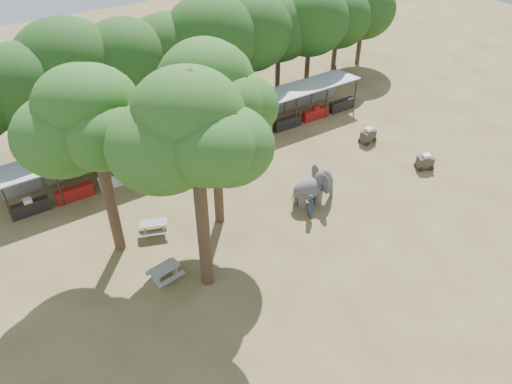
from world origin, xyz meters
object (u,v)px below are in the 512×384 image
handler (310,206)px  cart_front (425,161)px  yard_tree_left (88,122)px  elephant (314,187)px  yard_tree_center (190,131)px  picnic_table_near (165,272)px  picnic_table_far (154,226)px  cart_back (368,135)px  yard_tree_back (208,93)px

handler → cart_front: size_ratio=1.23×
yard_tree_left → elephant: yard_tree_left is taller
yard_tree_center → elephant: (9.09, 2.24, -8.07)m
handler → picnic_table_near: bearing=90.8°
yard_tree_center → picnic_table_far: (-0.70, 4.88, -8.68)m
elephant → cart_back: (7.96, 3.50, -0.54)m
yard_tree_left → cart_back: bearing=2.1°
yard_tree_left → cart_front: bearing=-10.9°
yard_tree_left → cart_front: yard_tree_left is taller
cart_front → yard_tree_left: bearing=-167.1°
yard_tree_center → yard_tree_back: yard_tree_center is taller
picnic_table_near → yard_tree_back: bearing=21.4°
yard_tree_left → cart_back: 21.46m
yard_tree_center → handler: 11.60m
yard_tree_center → cart_back: yard_tree_center is taller
picnic_table_near → handler: bearing=-10.0°
picnic_table_near → picnic_table_far: (0.98, 3.72, -0.01)m
picnic_table_far → elephant: bearing=5.2°
cart_back → handler: bearing=-158.3°
yard_tree_center → elephant: 12.36m
yard_tree_left → yard_tree_center: 5.92m
handler → cart_back: size_ratio=1.33×
yard_tree_back → picnic_table_near: yard_tree_back is taller
cart_front → yard_tree_back: bearing=-167.6°
yard_tree_back → picnic_table_far: bearing=166.6°
elephant → picnic_table_far: size_ratio=1.51×
yard_tree_center → picnic_table_far: 9.99m
yard_tree_left → elephant: 14.27m
yard_tree_center → yard_tree_back: bearing=53.1°
cart_front → cart_back: bearing=124.8°
yard_tree_left → elephant: (12.09, -2.76, -7.07)m
yard_tree_center → cart_front: size_ratio=8.64×
cart_front → cart_back: cart_back is taller
elephant → picnic_table_near: (-10.77, -1.07, -0.60)m
picnic_table_far → cart_front: cart_front is taller
yard_tree_left → picnic_table_far: bearing=-2.9°
yard_tree_center → cart_front: 19.97m
yard_tree_center → picnic_table_far: bearing=98.2°
picnic_table_far → yard_tree_back: bearing=6.9°
yard_tree_left → cart_front: size_ratio=7.91×
yard_tree_left → handler: size_ratio=6.43×
yard_tree_center → cart_front: bearing=3.1°
yard_tree_back → handler: bearing=-30.1°
yard_tree_back → handler: 9.60m
yard_tree_left → picnic_table_far: (2.30, -0.12, -7.68)m
handler → picnic_table_far: 9.47m
handler → elephant: bearing=-43.4°
elephant → cart_front: (8.89, -1.27, -0.56)m
handler → cart_front: 10.00m
cart_front → yard_tree_center: bearing=-153.1°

